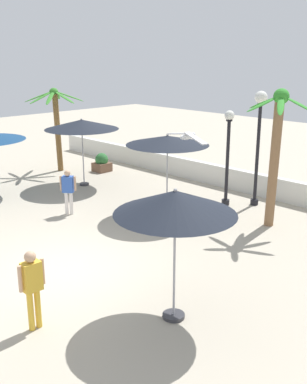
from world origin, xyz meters
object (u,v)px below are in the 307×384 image
Objects in this scene: patio_umbrella_3 at (175,203)px; palm_tree_1 at (276,142)px; palm_tree_0 at (56,115)px; planter at (102,163)px; patio_umbrella_1 at (167,141)px; lamp_post_0 at (228,151)px; lamp_post_1 at (259,129)px; seagull_0 at (187,136)px; patio_umbrella_0 at (82,125)px; guest_2 at (68,188)px; guest_1 at (32,282)px.

patio_umbrella_3 is 0.65× the size of palm_tree_1.
palm_tree_0 reaches higher than planter.
patio_umbrella_3 is (4.57, -4.54, -0.02)m from patio_umbrella_1.
patio_umbrella_3 reaches higher than planter.
lamp_post_0 is 0.84× the size of lamp_post_1.
seagull_0 is (4.01, -3.60, 1.09)m from patio_umbrella_1.
planter is at bearing 123.81° from patio_umbrella_0.
palm_tree_0 reaches higher than seagull_0.
patio_umbrella_3 is 3.28× the size of planter.
seagull_0 reaches higher than guest_2.
guest_1 reaches higher than guest_2.
patio_umbrella_3 is 2.17× the size of seagull_0.
guest_2 is 6.00m from planter.
palm_tree_1 reaches higher than guest_1.
lamp_post_1 is at bearing 54.38° from guest_2.
seagull_0 is at bearing -20.71° from palm_tree_0.
guest_2 is (5.51, -3.24, -1.63)m from palm_tree_0.
lamp_post_0 is at bearing 118.95° from seagull_0.
palm_tree_1 reaches higher than patio_umbrella_3.
lamp_post_1 is 4.74× the size of planter.
patio_umbrella_0 is at bearing 157.12° from seagull_0.
planter is (-9.15, 8.94, -0.62)m from guest_1.
palm_tree_1 is 3.32× the size of seagull_0.
seagull_0 is (1.10, 3.19, 2.60)m from guest_1.
palm_tree_1 reaches higher than palm_tree_0.
lamp_post_1 is at bearing 137.38° from palm_tree_1.
patio_umbrella_3 is 12.90m from planter.
patio_umbrella_3 reaches higher than patio_umbrella_0.
patio_umbrella_1 is (4.91, -0.17, 0.00)m from patio_umbrella_0.
planter is (-7.75, -0.83, -2.36)m from lamp_post_1.
palm_tree_1 is (7.97, 1.39, 0.18)m from patio_umbrella_0.
lamp_post_1 is at bearing 46.65° from lamp_post_0.
palm_tree_1 reaches higher than lamp_post_0.
planter is (-10.25, 5.76, -3.22)m from seagull_0.
patio_umbrella_1 is at bearing -1.94° from patio_umbrella_0.
palm_tree_0 is 13.29m from guest_1.
patio_umbrella_1 is 2.42m from lamp_post_0.
patio_umbrella_1 is 0.73× the size of palm_tree_0.
palm_tree_0 is 2.45× the size of guest_2.
patio_umbrella_0 is 0.88× the size of lamp_post_0.
planter is at bearing 135.66° from guest_1.
palm_tree_0 is (-12.41, 5.42, 0.06)m from patio_umbrella_3.
patio_umbrella_1 is 7.88m from palm_tree_0.
lamp_post_1 is at bearing 98.20° from guest_1.
guest_2 is 1.81× the size of planter.
palm_tree_1 is at bearing 103.94° from patio_umbrella_3.
patio_umbrella_0 reaches higher than guest_2.
lamp_post_1 reaches higher than guest_1.
patio_umbrella_3 is 0.74× the size of palm_tree_0.
guest_1 is at bearing -126.52° from patio_umbrella_3.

